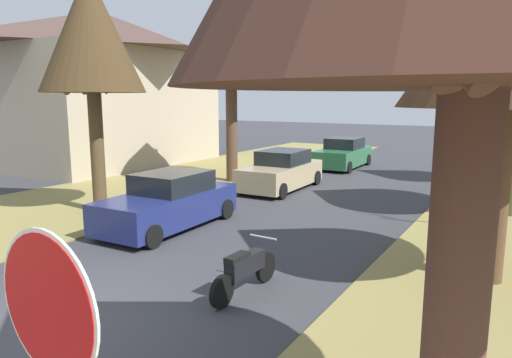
{
  "coord_description": "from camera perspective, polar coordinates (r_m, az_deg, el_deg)",
  "views": [
    {
      "loc": [
        6.45,
        -4.25,
        3.66
      ],
      "look_at": [
        0.31,
        5.97,
        1.58
      ],
      "focal_mm": 32.81,
      "sensor_mm": 36.0,
      "label": 1
    }
  ],
  "objects": [
    {
      "name": "ground_plane",
      "position": [
        8.55,
        -24.07,
        -16.36
      ],
      "size": [
        120.0,
        120.0,
        0.0
      ],
      "primitive_type": "plane",
      "color": "#38383D"
    },
    {
      "name": "parked_sedan_navy",
      "position": [
        13.5,
        -10.56,
        -2.83
      ],
      "size": [
        2.04,
        4.45,
        1.57
      ],
      "color": "navy",
      "rests_on": "ground"
    },
    {
      "name": "street_tree_right_mid_a",
      "position": [
        10.11,
        28.78,
        16.29
      ],
      "size": [
        4.0,
        4.0,
        6.55
      ],
      "color": "brown",
      "rests_on": "grass_verge_right"
    },
    {
      "name": "parked_sedan_tan",
      "position": [
        18.86,
        3.09,
        0.92
      ],
      "size": [
        2.04,
        4.45,
        1.57
      ],
      "color": "tan",
      "rests_on": "ground"
    },
    {
      "name": "house_backdrop_left",
      "position": [
        27.56,
        -18.19,
        10.62
      ],
      "size": [
        8.54,
        11.62,
        8.24
      ],
      "color": "tan",
      "rests_on": "ground"
    },
    {
      "name": "street_tree_left_mid_a",
      "position": [
        15.67,
        -19.54,
        16.33
      ],
      "size": [
        3.19,
        3.19,
        7.42
      ],
      "color": "brown",
      "rests_on": "grass_verge_left"
    },
    {
      "name": "street_tree_left_mid_b",
      "position": [
        20.39,
        -3.08,
        15.65
      ],
      "size": [
        4.18,
        4.18,
        7.03
      ],
      "color": "brown",
      "rests_on": "grass_verge_left"
    },
    {
      "name": "stop_sign_far",
      "position": [
        14.19,
        24.1,
        3.09
      ],
      "size": [
        0.81,
        0.34,
        2.97
      ],
      "color": "#9EA0A5",
      "rests_on": "grass_verge_right"
    },
    {
      "name": "parked_motorcycle",
      "position": [
        8.91,
        -1.39,
        -10.98
      ],
      "size": [
        0.6,
        2.05,
        0.97
      ],
      "color": "black",
      "rests_on": "ground"
    },
    {
      "name": "street_tree_right_far",
      "position": [
        22.44,
        28.77,
        12.77
      ],
      "size": [
        3.33,
        3.33,
        6.82
      ],
      "color": "brown",
      "rests_on": "grass_verge_right"
    },
    {
      "name": "parked_sedan_green",
      "position": [
        25.1,
        10.58,
        3.0
      ],
      "size": [
        2.04,
        4.45,
        1.57
      ],
      "color": "#28663D",
      "rests_on": "ground"
    }
  ]
}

